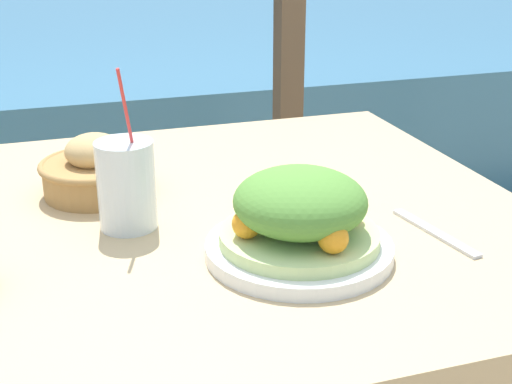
% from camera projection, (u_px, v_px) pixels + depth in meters
% --- Properties ---
extents(patio_table, '(1.00, 0.94, 0.70)m').
position_uv_depth(patio_table, '(214.00, 264.00, 1.16)').
color(patio_table, tan).
rests_on(patio_table, ground_plane).
extents(railing_fence, '(2.80, 0.08, 1.08)m').
position_uv_depth(railing_fence, '(127.00, 62.00, 1.88)').
color(railing_fence, brown).
rests_on(railing_fence, ground_plane).
extents(sea_backdrop, '(12.00, 4.00, 0.53)m').
position_uv_depth(sea_backdrop, '(72.00, 65.00, 4.28)').
color(sea_backdrop, teal).
rests_on(sea_backdrop, ground_plane).
extents(salad_plate, '(0.26, 0.26, 0.12)m').
position_uv_depth(salad_plate, '(300.00, 220.00, 0.96)').
color(salad_plate, white).
rests_on(salad_plate, patio_table).
extents(drink_glass, '(0.09, 0.09, 0.25)m').
position_uv_depth(drink_glass, '(126.00, 185.00, 1.05)').
color(drink_glass, silver).
rests_on(drink_glass, patio_table).
extents(bread_basket, '(0.19, 0.19, 0.10)m').
position_uv_depth(bread_basket, '(96.00, 170.00, 1.18)').
color(bread_basket, '#AD7F47').
rests_on(bread_basket, patio_table).
extents(knife, '(0.04, 0.18, 0.00)m').
position_uv_depth(knife, '(435.00, 232.00, 1.05)').
color(knife, silver).
rests_on(knife, patio_table).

